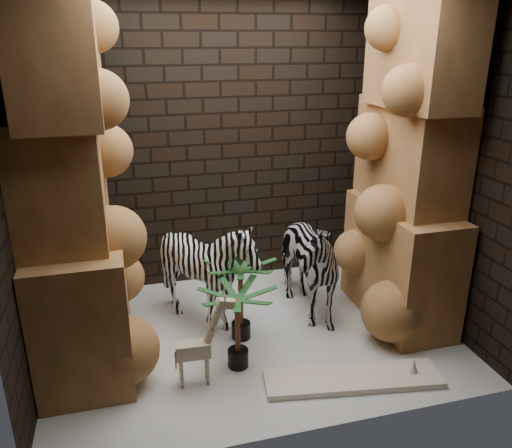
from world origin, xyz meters
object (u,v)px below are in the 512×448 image
object	(u,v)px
palm_front	(241,300)
zebra_right	(300,253)
giraffe_toy	(193,341)
palm_back	(238,328)
zebra_left	(208,277)
surfboard	(353,379)

from	to	relation	value
palm_front	zebra_right	bearing A→B (deg)	24.15
zebra_right	giraffe_toy	size ratio (longest dim) A/B	1.64
zebra_right	palm_back	bearing A→B (deg)	-143.69
zebra_right	palm_front	world-z (taller)	zebra_right
giraffe_toy	zebra_left	bearing A→B (deg)	75.41
zebra_left	surfboard	xyz separation A→B (m)	(0.93, -1.12, -0.47)
zebra_right	palm_back	size ratio (longest dim) A/B	1.79
zebra_right	giraffe_toy	world-z (taller)	zebra_right
giraffe_toy	surfboard	xyz separation A→B (m)	(1.20, -0.30, -0.36)
surfboard	giraffe_toy	bearing A→B (deg)	174.71
giraffe_toy	palm_back	size ratio (longest dim) A/B	1.09
palm_back	zebra_left	bearing A→B (deg)	99.58
zebra_right	palm_front	xyz separation A→B (m)	(-0.65, -0.29, -0.25)
palm_back	surfboard	distance (m)	0.98
zebra_right	surfboard	distance (m)	1.28
giraffe_toy	palm_front	xyz separation A→B (m)	(0.50, 0.53, -0.00)
zebra_left	palm_front	size ratio (longest dim) A/B	1.43
surfboard	zebra_left	bearing A→B (deg)	138.70
zebra_left	zebra_right	bearing A→B (deg)	8.73
palm_front	palm_back	world-z (taller)	palm_front
zebra_left	palm_front	xyz separation A→B (m)	(0.24, -0.29, -0.11)
zebra_right	surfboard	world-z (taller)	zebra_right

